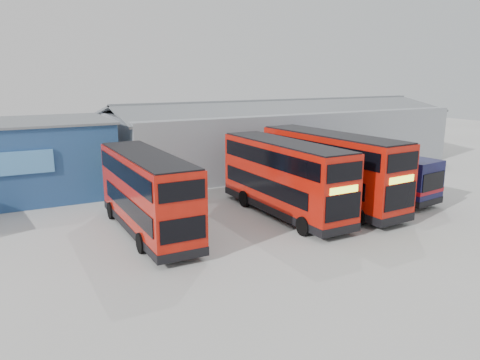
# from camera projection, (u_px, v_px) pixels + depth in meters

# --- Properties ---
(ground_plane) EXTENTS (120.00, 120.00, 0.00)m
(ground_plane) POSITION_uv_depth(u_px,v_px,m) (356.00, 246.00, 22.71)
(ground_plane) COLOR #A8A8A2
(ground_plane) RESTS_ON ground
(office_block) EXTENTS (12.30, 8.32, 5.12)m
(office_block) POSITION_uv_depth(u_px,v_px,m) (16.00, 159.00, 31.36)
(office_block) COLOR navy
(office_block) RESTS_ON ground
(maintenance_shed) EXTENTS (30.50, 12.00, 5.89)m
(maintenance_shed) POSITION_uv_depth(u_px,v_px,m) (278.00, 135.00, 43.00)
(maintenance_shed) COLOR gray
(maintenance_shed) RESTS_ON ground
(double_decker_left) EXTENTS (2.65, 10.05, 4.23)m
(double_decker_left) POSITION_uv_depth(u_px,v_px,m) (147.00, 194.00, 24.10)
(double_decker_left) COLOR #B8160A
(double_decker_left) RESTS_ON ground
(double_decker_centre) EXTENTS (2.85, 10.43, 4.38)m
(double_decker_centre) POSITION_uv_depth(u_px,v_px,m) (284.00, 179.00, 27.34)
(double_decker_centre) COLOR #B8160A
(double_decker_centre) RESTS_ON ground
(double_decker_right) EXTENTS (3.40, 11.07, 4.61)m
(double_decker_right) POSITION_uv_depth(u_px,v_px,m) (330.00, 171.00, 29.04)
(double_decker_right) COLOR #B8160A
(double_decker_right) RESTS_ON ground
(single_decker_blue) EXTENTS (4.21, 11.28, 2.99)m
(single_decker_blue) POSITION_uv_depth(u_px,v_px,m) (360.00, 172.00, 32.50)
(single_decker_blue) COLOR #0E143D
(single_decker_blue) RESTS_ON ground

